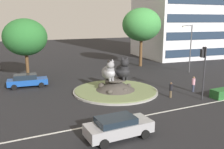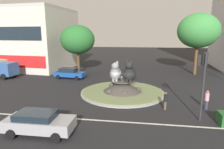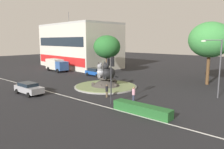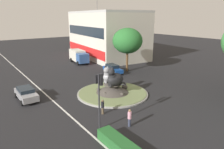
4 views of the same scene
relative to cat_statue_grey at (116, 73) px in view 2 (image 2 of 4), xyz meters
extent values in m
plane|color=black|center=(0.80, -0.03, -2.33)|extent=(160.00, 160.00, 0.00)
cube|color=silver|center=(0.80, -7.43, -2.32)|extent=(112.00, 0.20, 0.01)
cylinder|color=gray|center=(0.80, -0.03, -2.24)|extent=(9.48, 9.48, 0.18)
cylinder|color=#707F51|center=(0.80, -0.03, -2.11)|extent=(9.10, 9.10, 0.08)
cone|color=#423D38|center=(0.80, -0.03, -1.47)|extent=(4.35, 4.35, 1.21)
cylinder|color=#423D38|center=(0.80, -0.03, -0.92)|extent=(2.39, 2.39, 0.12)
ellipsoid|color=#423D38|center=(2.61, 0.17, -1.85)|extent=(0.54, 0.48, 0.43)
ellipsoid|color=#423D38|center=(0.87, 1.99, -1.73)|extent=(0.85, 0.75, 0.68)
ellipsoid|color=#423D38|center=(-0.47, 0.84, -1.72)|extent=(0.87, 0.87, 0.70)
ellipsoid|color=#423D38|center=(-0.52, -1.45, -1.82)|extent=(0.62, 0.47, 0.49)
ellipsoid|color=#423D38|center=(1.20, -1.55, -1.84)|extent=(0.57, 0.45, 0.46)
ellipsoid|color=gray|center=(-0.01, 0.11, -0.12)|extent=(1.37, 2.08, 1.48)
cylinder|color=gray|center=(0.00, -0.30, 0.05)|extent=(1.00, 1.00, 0.93)
sphere|color=gray|center=(0.01, -0.45, 0.86)|extent=(0.82, 0.82, 0.82)
torus|color=gray|center=(0.29, 0.96, -0.71)|extent=(0.85, 0.85, 0.19)
cone|color=gray|center=(0.23, -0.44, 1.33)|extent=(0.34, 0.34, 0.33)
cone|color=black|center=(-0.22, -0.45, 1.33)|extent=(0.34, 0.34, 0.33)
cylinder|color=gray|center=(0.18, -0.63, -0.68)|extent=(0.26, 0.26, 0.37)
cylinder|color=gray|center=(-0.16, -0.64, -0.68)|extent=(0.26, 0.26, 0.37)
ellipsoid|color=black|center=(1.61, -0.16, -0.05)|extent=(1.64, 2.37, 1.63)
cylinder|color=black|center=(1.56, -0.61, 0.14)|extent=(1.16, 1.16, 1.02)
sphere|color=black|center=(1.55, -0.77, 1.03)|extent=(0.90, 0.90, 0.90)
torus|color=black|center=(2.06, 0.72, -0.70)|extent=(1.14, 1.14, 0.20)
cone|color=black|center=(1.79, -0.79, 1.55)|extent=(0.40, 0.40, 0.37)
cone|color=black|center=(1.30, -0.74, 1.55)|extent=(0.40, 0.40, 0.37)
cylinder|color=black|center=(1.71, -0.99, -0.66)|extent=(0.29, 0.29, 0.41)
cylinder|color=black|center=(1.34, -0.95, -0.66)|extent=(0.29, 0.29, 0.41)
cylinder|color=#2D2D33|center=(7.45, -6.32, 0.33)|extent=(0.14, 0.14, 5.31)
cube|color=black|center=(7.49, -6.10, 2.46)|extent=(0.35, 0.28, 1.05)
sphere|color=red|center=(7.50, -6.02, 2.77)|extent=(0.18, 0.18, 0.18)
sphere|color=#392706|center=(7.50, -6.02, 2.46)|extent=(0.18, 0.18, 0.18)
sphere|color=black|center=(7.50, -6.02, 2.14)|extent=(0.18, 0.18, 0.18)
cube|color=black|center=(7.01, -6.25, 2.40)|extent=(0.24, 0.31, 0.80)
cube|color=beige|center=(-22.37, 14.71, 3.09)|extent=(23.46, 14.28, 10.82)
cube|color=#B2B2AD|center=(-22.37, 14.71, 8.75)|extent=(23.46, 14.28, 0.50)
cylinder|color=brown|center=(-7.43, 9.28, -0.55)|extent=(0.41, 0.41, 3.55)
ellipsoid|color=#286B2D|center=(-7.43, 9.28, 3.43)|extent=(5.51, 5.51, 4.69)
cylinder|color=brown|center=(11.78, 12.30, -0.05)|extent=(0.51, 0.51, 4.55)
ellipsoid|color=#3D8E42|center=(11.78, 12.30, 4.85)|extent=(6.56, 6.56, 5.57)
cylinder|color=brown|center=(5.03, -4.39, -1.95)|extent=(0.25, 0.25, 0.75)
cylinder|color=black|center=(5.03, -4.39, -1.24)|extent=(0.33, 0.33, 0.66)
sphere|color=brown|center=(5.03, -4.39, -0.81)|extent=(0.22, 0.22, 0.22)
cylinder|color=#33384C|center=(8.69, -3.75, -1.92)|extent=(0.27, 0.27, 0.81)
cylinder|color=pink|center=(8.69, -3.75, -1.16)|extent=(0.36, 0.36, 0.71)
sphere|color=#936B4C|center=(8.69, -3.75, -0.69)|extent=(0.23, 0.23, 0.23)
cube|color=#99999E|center=(-3.83, -9.97, -1.62)|extent=(4.60, 1.91, 0.76)
cube|color=#19232D|center=(-4.06, -9.97, -1.02)|extent=(2.58, 1.66, 0.43)
cylinder|color=black|center=(-2.33, -9.02, -2.01)|extent=(0.64, 0.23, 0.64)
cylinder|color=black|center=(-2.31, -10.88, -2.01)|extent=(0.64, 0.23, 0.64)
cylinder|color=black|center=(-5.35, -9.06, -2.01)|extent=(0.64, 0.23, 0.64)
cylinder|color=black|center=(-5.33, -10.92, -2.01)|extent=(0.64, 0.23, 0.64)
cube|color=#19479E|center=(-7.84, 6.26, -1.67)|extent=(4.74, 2.20, 0.67)
cube|color=#19232D|center=(-8.07, 6.29, -1.04)|extent=(2.71, 1.79, 0.58)
cylinder|color=black|center=(-6.24, 6.98, -2.01)|extent=(0.66, 0.28, 0.64)
cylinder|color=black|center=(-6.42, 5.24, -2.01)|extent=(0.66, 0.28, 0.64)
cylinder|color=black|center=(-9.26, 7.28, -2.01)|extent=(0.66, 0.28, 0.64)
cylinder|color=black|center=(-9.43, 5.55, -2.01)|extent=(0.66, 0.28, 0.64)
cube|color=#335693|center=(-17.12, 4.99, -0.90)|extent=(2.26, 2.47, 1.95)
cylinder|color=black|center=(-16.92, 6.11, -1.88)|extent=(0.93, 0.40, 0.90)
cylinder|color=black|center=(-17.18, 3.86, -1.88)|extent=(0.93, 0.40, 0.90)
camera|label=1|loc=(-10.77, -23.53, 5.46)|focal=38.90mm
camera|label=2|loc=(2.76, -21.10, 4.27)|focal=30.86mm
camera|label=3|loc=(23.05, -23.99, 4.77)|focal=35.03mm
camera|label=4|loc=(22.10, -15.40, 7.78)|focal=33.32mm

